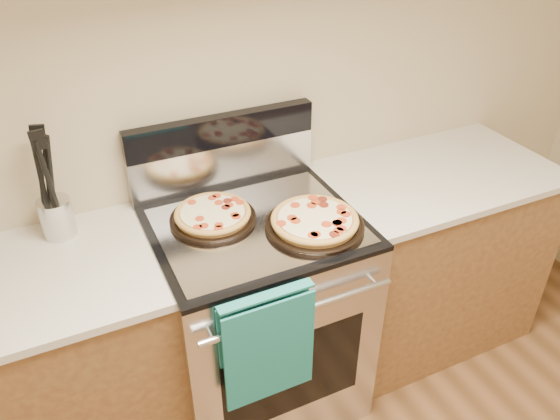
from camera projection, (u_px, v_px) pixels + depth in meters
name	position (u px, v px, depth m)	size (l,w,h in m)	color
wall_back	(215.00, 79.00, 2.03)	(4.00, 4.00, 0.00)	#C8B790
range_body	(257.00, 316.00, 2.26)	(0.76, 0.68, 0.90)	#B7B7BC
oven_window	(293.00, 374.00, 2.01)	(0.56, 0.01, 0.40)	black
cooktop	(255.00, 225.00, 2.01)	(0.76, 0.68, 0.02)	black
backsplash_lower	(224.00, 164.00, 2.19)	(0.76, 0.06, 0.18)	silver
backsplash_upper	(222.00, 130.00, 2.11)	(0.76, 0.06, 0.12)	black
oven_handle	(300.00, 311.00, 1.79)	(0.03, 0.03, 0.70)	silver
dish_towel	(267.00, 344.00, 1.80)	(0.32, 0.05, 0.42)	#166270
foil_sheet	(258.00, 226.00, 1.98)	(0.70, 0.55, 0.01)	gray
cabinet_left	(31.00, 386.00, 1.97)	(1.00, 0.62, 0.88)	brown
cabinet_right	(424.00, 258.00, 2.60)	(1.00, 0.62, 0.88)	brown
countertop_right	(439.00, 175.00, 2.36)	(1.02, 0.64, 0.03)	beige
pepperoni_pizza_back	(213.00, 215.00, 1.99)	(0.31, 0.31, 0.04)	#A56E32
pepperoni_pizza_front	(315.00, 222.00, 1.95)	(0.35, 0.35, 0.05)	#A56E32
utensil_crock	(57.00, 218.00, 1.92)	(0.11, 0.11, 0.14)	silver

